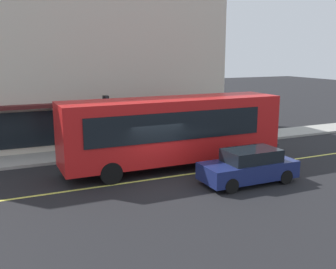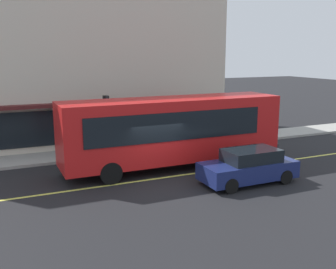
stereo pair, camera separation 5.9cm
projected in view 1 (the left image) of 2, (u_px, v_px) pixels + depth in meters
ground at (158, 178)px, 18.07m from camera, size 120.00×120.00×0.00m
sidewalk at (121, 150)px, 22.96m from camera, size 80.00×2.40×0.15m
lane_centre_stripe at (158, 178)px, 18.07m from camera, size 36.00×0.16×0.01m
storefront_building at (59, 58)px, 25.71m from camera, size 20.16×8.95×10.67m
bus at (173, 129)px, 19.37m from camera, size 11.13×2.60×3.50m
traffic_light at (106, 110)px, 21.76m from camera, size 0.30×0.52×3.20m
car_navy at (249, 166)px, 17.37m from camera, size 4.30×1.87×1.52m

